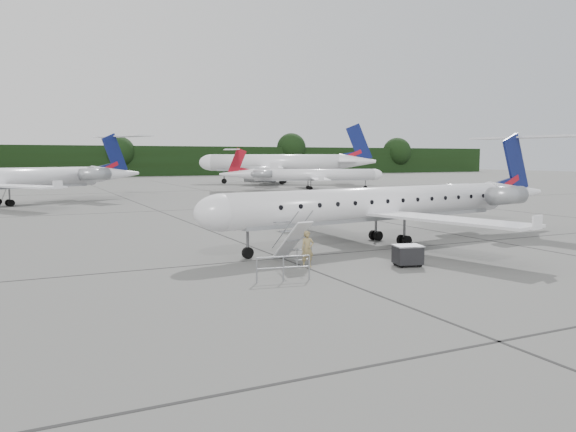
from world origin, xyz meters
name	(u,v)px	position (x,y,z in m)	size (l,w,h in m)	color
ground	(402,261)	(0.00, 0.00, 0.00)	(320.00, 320.00, 0.00)	slate
treeline	(90,161)	(0.00, 130.00, 4.00)	(260.00, 4.00, 8.00)	black
main_regional_jet	(379,187)	(1.98, 4.89, 3.27)	(25.52, 18.37, 6.54)	white
airstair	(292,241)	(-5.03, 1.84, 1.03)	(0.85, 2.23, 2.05)	white
passenger	(307,249)	(-4.85, 0.58, 0.83)	(0.61, 0.40, 1.66)	#958251
safety_railing	(283,269)	(-7.08, -1.59, 0.50)	(2.20, 0.08, 1.00)	gray
baggage_cart	(408,255)	(-0.60, -1.20, 0.52)	(1.19, 0.96, 1.03)	black
bg_narrowbody	(275,154)	(26.86, 74.63, 5.52)	(30.77, 22.16, 11.05)	white
bg_regional_right	(315,169)	(24.80, 54.94, 3.17)	(24.14, 17.38, 6.33)	white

